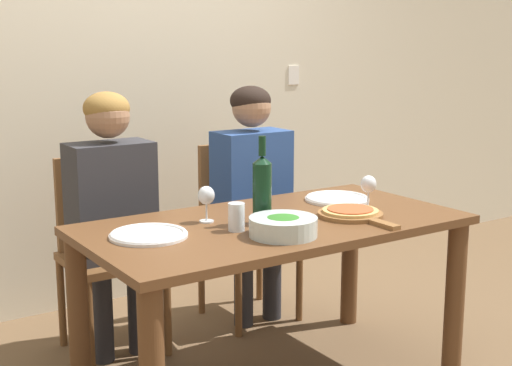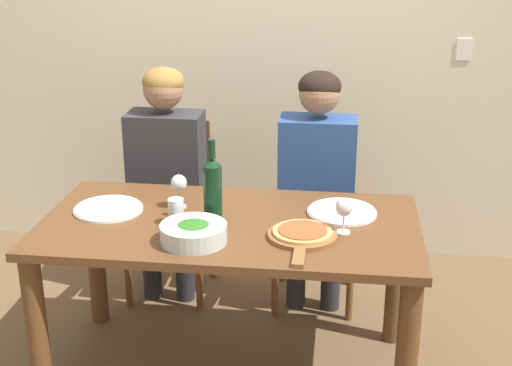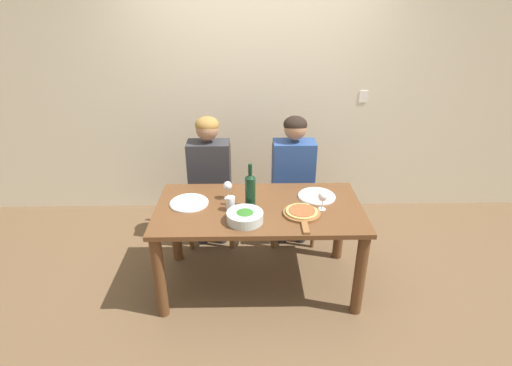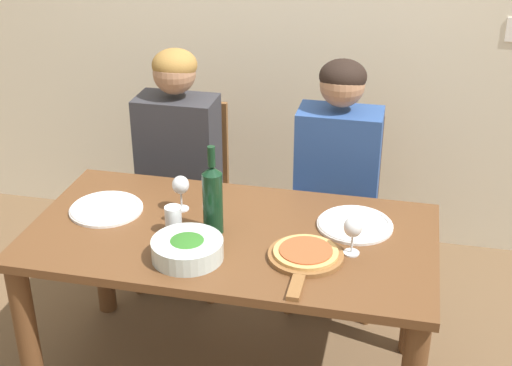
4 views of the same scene
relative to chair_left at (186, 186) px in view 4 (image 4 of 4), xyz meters
name	(u,v)px [view 4 (image 4 of 4)]	position (x,y,z in m)	size (l,w,h in m)	color
dining_table	(231,260)	(0.44, -0.77, 0.09)	(1.58, 0.82, 0.73)	brown
chair_left	(186,186)	(0.00, 0.00, 0.00)	(0.42, 0.42, 0.92)	brown
chair_right	(338,201)	(0.77, 0.00, 0.00)	(0.42, 0.42, 0.92)	brown
person_woman	(177,150)	(0.00, -0.11, 0.25)	(0.47, 0.51, 1.24)	#28282D
person_man	(337,165)	(0.77, -0.11, 0.25)	(0.47, 0.51, 1.24)	#28282D
wine_bottle	(213,198)	(0.37, -0.78, 0.37)	(0.08, 0.08, 0.36)	black
broccoli_bowl	(187,249)	(0.33, -0.99, 0.26)	(0.26, 0.26, 0.08)	silver
dinner_plate_left	(106,209)	(-0.10, -0.72, 0.23)	(0.30, 0.30, 0.02)	white
dinner_plate_right	(355,224)	(0.90, -0.62, 0.23)	(0.30, 0.30, 0.02)	white
pizza_on_board	(305,255)	(0.75, -0.90, 0.24)	(0.28, 0.42, 0.04)	brown
wine_glass_left	(181,187)	(0.20, -0.64, 0.33)	(0.07, 0.07, 0.15)	silver
wine_glass_right	(353,229)	(0.91, -0.83, 0.33)	(0.07, 0.07, 0.15)	silver
water_tumbler	(173,220)	(0.22, -0.82, 0.28)	(0.07, 0.07, 0.11)	silver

